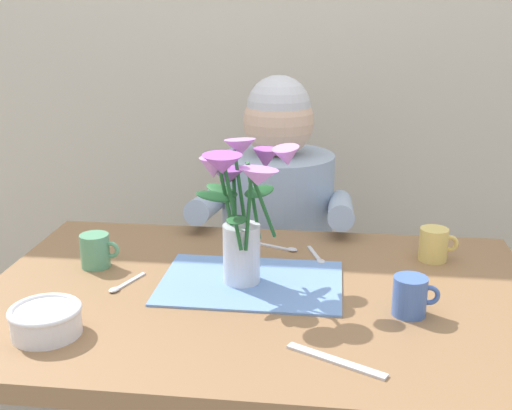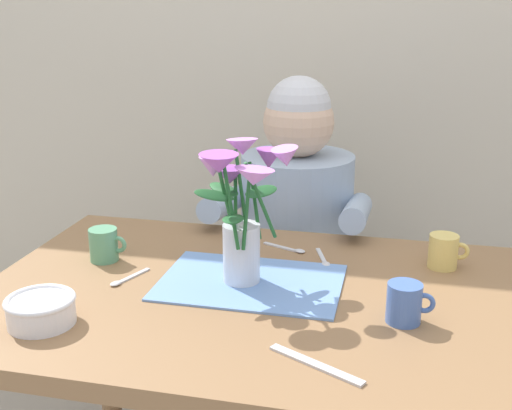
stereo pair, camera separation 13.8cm
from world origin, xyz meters
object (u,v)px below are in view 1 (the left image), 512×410
(tea_cup, at_px, (434,244))
(dinner_knife, at_px, (336,361))
(ceramic_bowl, at_px, (46,320))
(ceramic_mug, at_px, (96,251))
(coffee_cup, at_px, (411,296))
(seated_person, at_px, (277,259))
(flower_vase, at_px, (242,203))

(tea_cup, bearing_deg, dinner_knife, -114.98)
(ceramic_bowl, relative_size, tea_cup, 1.46)
(ceramic_mug, height_order, coffee_cup, same)
(ceramic_bowl, bearing_deg, seated_person, 67.18)
(dinner_knife, xyz_separation_m, ceramic_mug, (-0.56, 0.36, 0.04))
(tea_cup, bearing_deg, ceramic_mug, -170.05)
(ceramic_mug, distance_m, coffee_cup, 0.72)
(dinner_knife, bearing_deg, flower_vase, 151.84)
(tea_cup, bearing_deg, flower_vase, -156.06)
(seated_person, relative_size, flower_vase, 3.57)
(seated_person, distance_m, tea_cup, 0.61)
(dinner_knife, relative_size, tea_cup, 2.04)
(flower_vase, bearing_deg, tea_cup, 23.94)
(flower_vase, distance_m, ceramic_bowl, 0.46)
(ceramic_bowl, distance_m, ceramic_mug, 0.33)
(ceramic_bowl, bearing_deg, dinner_knife, -3.43)
(ceramic_mug, bearing_deg, seated_person, 54.10)
(dinner_knife, relative_size, coffee_cup, 2.04)
(ceramic_mug, bearing_deg, coffee_cup, -12.66)
(tea_cup, bearing_deg, seated_person, 136.90)
(flower_vase, relative_size, dinner_knife, 1.67)
(seated_person, relative_size, dinner_knife, 5.97)
(tea_cup, distance_m, ceramic_mug, 0.80)
(tea_cup, relative_size, ceramic_mug, 1.00)
(tea_cup, bearing_deg, coffee_cup, -106.10)
(ceramic_bowl, distance_m, coffee_cup, 0.70)
(dinner_knife, height_order, tea_cup, tea_cup)
(tea_cup, distance_m, coffee_cup, 0.31)
(tea_cup, xyz_separation_m, coffee_cup, (-0.09, -0.30, 0.00))
(flower_vase, distance_m, tea_cup, 0.50)
(dinner_knife, xyz_separation_m, coffee_cup, (0.15, 0.20, 0.04))
(ceramic_mug, bearing_deg, tea_cup, 9.95)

